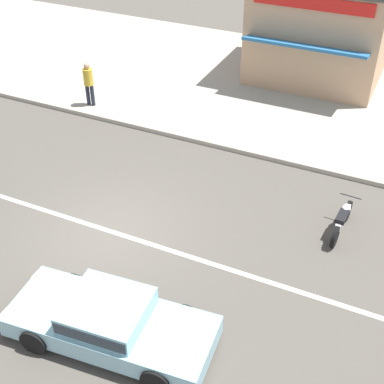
{
  "coord_description": "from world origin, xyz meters",
  "views": [
    {
      "loc": [
        6.45,
        -8.83,
        9.15
      ],
      "look_at": [
        1.65,
        1.51,
        0.8
      ],
      "focal_mm": 50.0,
      "sensor_mm": 36.0,
      "label": 1
    }
  ],
  "objects_px": {
    "sedan_pale_blue_1": "(109,321)",
    "shopfront_corner_warung": "(322,25)",
    "motorcycle_1": "(343,219)",
    "pedestrian_mid_kerb": "(88,81)"
  },
  "relations": [
    {
      "from": "motorcycle_1",
      "to": "shopfront_corner_warung",
      "type": "distance_m",
      "value": 9.95
    },
    {
      "from": "sedan_pale_blue_1",
      "to": "motorcycle_1",
      "type": "height_order",
      "value": "sedan_pale_blue_1"
    },
    {
      "from": "sedan_pale_blue_1",
      "to": "pedestrian_mid_kerb",
      "type": "xyz_separation_m",
      "value": [
        -6.21,
        8.64,
        0.55
      ]
    },
    {
      "from": "pedestrian_mid_kerb",
      "to": "shopfront_corner_warung",
      "type": "relative_size",
      "value": 0.31
    },
    {
      "from": "motorcycle_1",
      "to": "shopfront_corner_warung",
      "type": "bearing_deg",
      "value": 108.24
    },
    {
      "from": "motorcycle_1",
      "to": "pedestrian_mid_kerb",
      "type": "bearing_deg",
      "value": 162.36
    },
    {
      "from": "motorcycle_1",
      "to": "pedestrian_mid_kerb",
      "type": "height_order",
      "value": "pedestrian_mid_kerb"
    },
    {
      "from": "motorcycle_1",
      "to": "pedestrian_mid_kerb",
      "type": "xyz_separation_m",
      "value": [
        -9.84,
        3.13,
        0.67
      ]
    },
    {
      "from": "sedan_pale_blue_1",
      "to": "shopfront_corner_warung",
      "type": "height_order",
      "value": "shopfront_corner_warung"
    },
    {
      "from": "motorcycle_1",
      "to": "shopfront_corner_warung",
      "type": "xyz_separation_m",
      "value": [
        -3.07,
        9.3,
        1.73
      ]
    }
  ]
}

